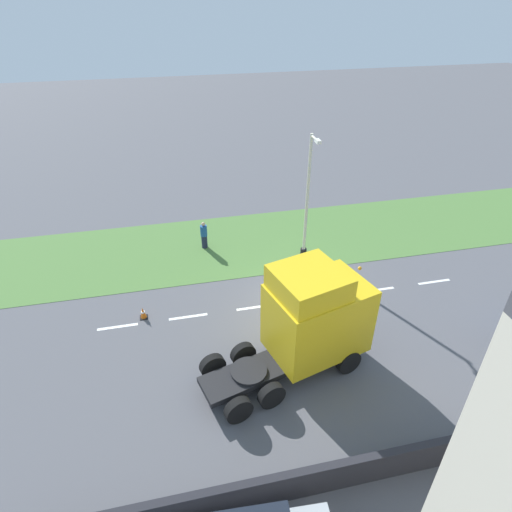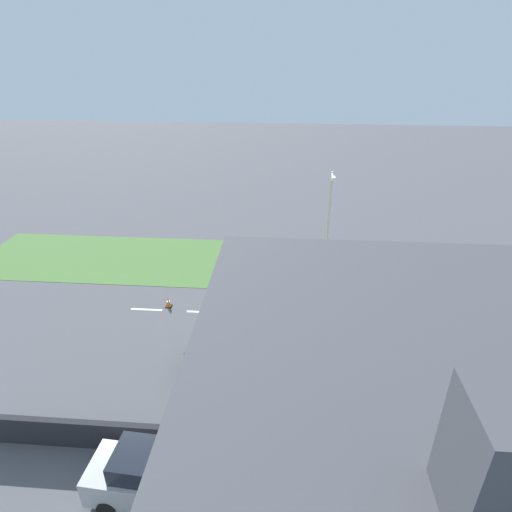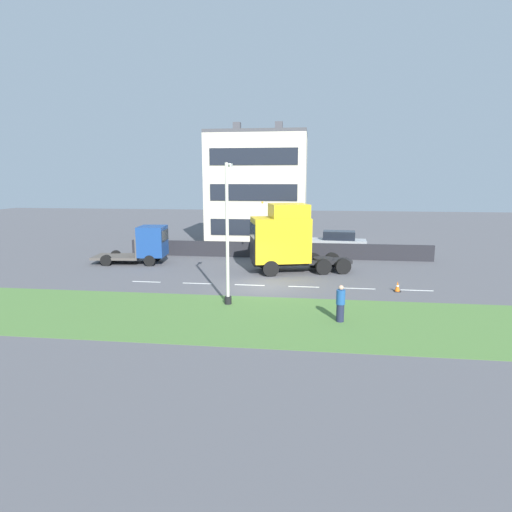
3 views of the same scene
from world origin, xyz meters
TOP-DOWN VIEW (x-y plane):
  - ground_plane at (0.00, 0.00)m, footprint 120.00×120.00m
  - grass_verge at (-6.00, 0.00)m, footprint 7.00×44.00m
  - lane_markings at (0.00, -0.70)m, footprint 0.16×17.80m
  - boundary_wall at (9.00, 0.00)m, footprint 0.25×24.00m
  - building_block at (16.58, 2.35)m, footprint 8.22×8.94m
  - lorry_cab at (3.86, -0.90)m, footprint 4.19×7.01m
  - flatbed_truck at (5.55, 9.37)m, footprint 2.69×5.51m
  - parked_car at (10.75, -4.85)m, footprint 2.11×4.71m
  - lamp_post at (-3.93, 1.42)m, footprint 1.30×0.35m
  - pedestrian at (-6.01, -4.01)m, footprint 0.39×0.39m
  - traffic_cone_lead at (-0.40, -7.53)m, footprint 0.36×0.36m

SIDE VIEW (x-z plane):
  - ground_plane at x=0.00m, z-range 0.00..0.00m
  - lane_markings at x=0.00m, z-range 0.00..0.00m
  - grass_verge at x=-6.00m, z-range 0.00..0.01m
  - traffic_cone_lead at x=-0.40m, z-range -0.01..0.57m
  - boundary_wall at x=9.00m, z-range 0.00..1.24m
  - pedestrian at x=-6.01m, z-range -0.02..1.65m
  - parked_car at x=10.75m, z-range -0.03..1.99m
  - flatbed_truck at x=5.55m, z-range 0.07..2.86m
  - lorry_cab at x=3.86m, z-range -0.06..4.67m
  - lamp_post at x=-3.93m, z-range -0.30..6.70m
  - building_block at x=16.58m, z-range -0.54..10.97m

